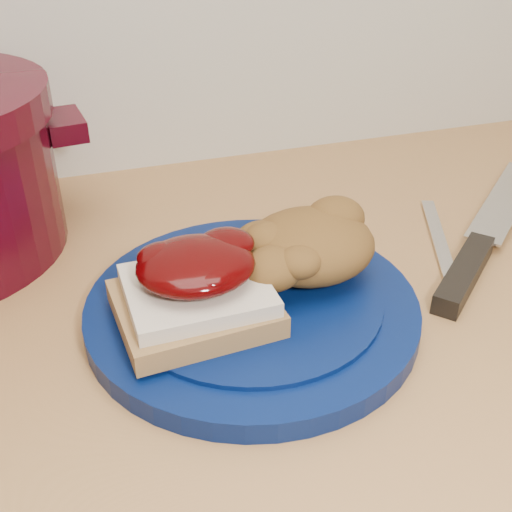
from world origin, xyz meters
name	(u,v)px	position (x,y,z in m)	size (l,w,h in m)	color
plate	(252,309)	(0.01, 1.45, 0.91)	(0.29, 0.29, 0.02)	#041343
sandwich	(195,288)	(-0.04, 1.44, 0.95)	(0.13, 0.12, 0.06)	olive
stuffing_mound	(310,246)	(0.07, 1.47, 0.95)	(0.12, 0.10, 0.06)	brown
chef_knife	(477,251)	(0.25, 1.47, 0.91)	(0.28, 0.25, 0.02)	black
butter_knife	(439,241)	(0.23, 1.51, 0.90)	(0.18, 0.01, 0.00)	silver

